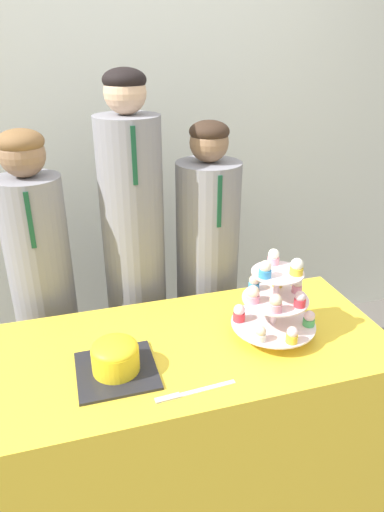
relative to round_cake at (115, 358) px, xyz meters
name	(u,v)px	position (x,y,z in m)	size (l,w,h in m)	color
wall_back	(109,120)	(0.17, 1.21, 0.55)	(9.00, 0.06, 2.70)	silver
table	(166,429)	(0.17, 0.08, -0.43)	(1.61, 0.65, 0.75)	yellow
round_cake	(115,358)	(0.00, 0.00, 0.00)	(0.25, 0.25, 0.12)	#232328
cake_knife	(182,395)	(0.17, -0.16, -0.05)	(0.26, 0.04, 0.01)	silver
cupcake_stand	(274,300)	(0.57, 0.05, 0.09)	(0.30, 0.30, 0.32)	silver
student_0	(46,303)	(-0.23, 0.62, -0.12)	(0.26, 0.27, 1.42)	gray
student_1	(136,271)	(0.17, 0.62, -0.02)	(0.27, 0.27, 1.63)	gray
student_2	(207,282)	(0.51, 0.62, -0.13)	(0.29, 0.29, 1.42)	gray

